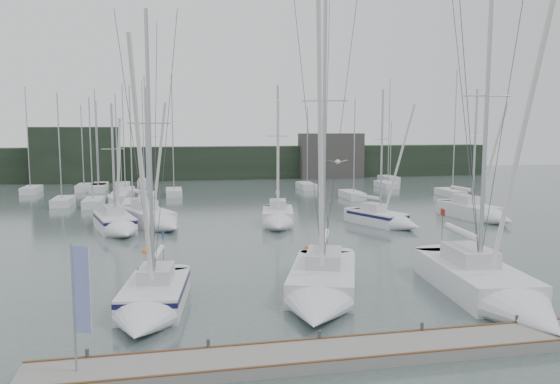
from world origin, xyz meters
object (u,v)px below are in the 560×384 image
Objects in this scene: sailboat_mid_b at (155,220)px; sailboat_mid_e at (481,214)px; sailboat_mid_c at (278,219)px; dock_banner at (79,296)px; buoy_c at (147,252)px; sailboat_near_left at (150,304)px; buoy_b at (308,248)px; sailboat_near_center at (321,291)px; sailboat_near_right at (497,293)px; sailboat_mid_a at (118,225)px; sailboat_mid_d at (388,220)px.

sailboat_mid_e reaches higher than sailboat_mid_b.
sailboat_mid_b is at bearing -178.99° from sailboat_mid_c.
sailboat_mid_c is 2.93× the size of dock_banner.
buoy_c is 18.65m from dock_banner.
sailboat_near_left reaches higher than buoy_b.
sailboat_near_center is 19.30m from sailboat_mid_c.
buoy_c is at bearing 143.64° from sailboat_near_right.
dock_banner is (-1.69, -27.05, 2.24)m from sailboat_mid_b.
buoy_b is at bearing -75.89° from sailboat_mid_c.
sailboat_mid_c is (1.91, 19.20, 0.06)m from sailboat_near_center.
sailboat_near_right reaches higher than sailboat_near_center.
sailboat_mid_e is 18.91m from buoy_b.
buoy_b is 0.80× the size of buoy_c.
sailboat_near_right is at bearing -42.27° from buoy_c.
buoy_b is at bearing -6.07° from buoy_c.
sailboat_near_center is at bearing -75.90° from sailboat_mid_a.
sailboat_near_center is at bearing 10.37° from sailboat_near_left.
sailboat_mid_d is at bearing -179.73° from sailboat_mid_e.
sailboat_near_center reaches higher than sailboat_near_left.
sailboat_near_right reaches higher than sailboat_mid_d.
sailboat_near_center is 7.91m from sailboat_near_right.
buoy_c is at bearing 171.64° from sailboat_mid_d.
sailboat_near_right is 14.27m from buoy_b.
sailboat_mid_b reaches higher than dock_banner.
buoy_c reaches higher than buoy_b.
sailboat_mid_e is at bearing -15.66° from sailboat_mid_a.
sailboat_near_center reaches higher than sailboat_mid_a.
sailboat_near_center reaches higher than sailboat_mid_d.
sailboat_near_center reaches higher than buoy_c.
sailboat_mid_a is at bearing 106.37° from sailboat_near_left.
sailboat_mid_a is at bearing 171.56° from sailboat_mid_e.
sailboat_near_center is 1.30× the size of sailboat_mid_c.
buoy_b is 10.56m from buoy_c.
sailboat_mid_b is at bearing 98.34° from sailboat_near_left.
sailboat_near_left is 25.46m from sailboat_mid_d.
sailboat_mid_b is 1.00× the size of sailboat_mid_e.
sailboat_mid_d is (21.18, -1.74, -0.04)m from sailboat_mid_a.
sailboat_near_center is 1.31× the size of sailboat_mid_b.
buoy_c is at bearing 100.39° from sailboat_near_left.
buoy_b is (-5.29, 13.23, -0.61)m from sailboat_near_right.
sailboat_mid_d is at bearing -0.41° from sailboat_mid_c.
sailboat_near_right is 1.33× the size of sailboat_mid_b.
sailboat_mid_e is 38.34m from dock_banner.
sailboat_near_right is at bearing -68.21° from buoy_b.
sailboat_near_right is 21.34m from buoy_c.
sailboat_mid_e reaches higher than dock_banner.
sailboat_near_left is 1.17× the size of sailboat_mid_d.
buoy_b is (0.43, -8.06, -0.60)m from sailboat_mid_c.
sailboat_near_right is 1.36× the size of sailboat_mid_d.
sailboat_mid_a is 30.22m from sailboat_mid_e.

